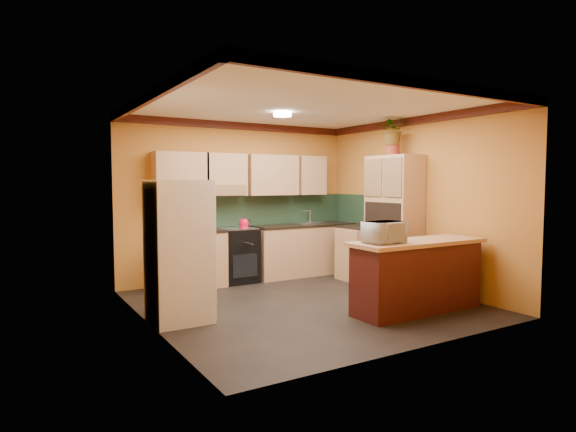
# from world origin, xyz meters

# --- Properties ---
(room_shell) EXTENTS (4.24, 4.24, 2.72)m
(room_shell) POSITION_xyz_m (0.02, 0.28, 2.09)
(room_shell) COLOR black
(room_shell) RESTS_ON ground
(base_cabinets_back) EXTENTS (3.65, 0.60, 0.88)m
(base_cabinets_back) POSITION_xyz_m (0.45, 1.80, 0.44)
(base_cabinets_back) COLOR tan
(base_cabinets_back) RESTS_ON ground
(countertop_back) EXTENTS (3.65, 0.62, 0.04)m
(countertop_back) POSITION_xyz_m (0.45, 1.80, 0.90)
(countertop_back) COLOR black
(countertop_back) RESTS_ON base_cabinets_back
(stove) EXTENTS (0.58, 0.58, 0.91)m
(stove) POSITION_xyz_m (-0.18, 1.80, 0.46)
(stove) COLOR black
(stove) RESTS_ON ground
(kettle) EXTENTS (0.17, 0.17, 0.18)m
(kettle) POSITION_xyz_m (-0.08, 1.75, 1.00)
(kettle) COLOR red
(kettle) RESTS_ON stove
(sink) EXTENTS (0.48, 0.40, 0.03)m
(sink) POSITION_xyz_m (1.22, 1.80, 0.94)
(sink) COLOR silver
(sink) RESTS_ON countertop_back
(base_cabinets_right) EXTENTS (0.60, 0.80, 0.88)m
(base_cabinets_right) POSITION_xyz_m (1.80, 0.90, 0.44)
(base_cabinets_right) COLOR tan
(base_cabinets_right) RESTS_ON ground
(countertop_right) EXTENTS (0.62, 0.80, 0.04)m
(countertop_right) POSITION_xyz_m (1.80, 0.90, 0.90)
(countertop_right) COLOR black
(countertop_right) RESTS_ON base_cabinets_right
(fridge) EXTENTS (0.68, 0.66, 1.70)m
(fridge) POSITION_xyz_m (-1.75, 0.07, 0.85)
(fridge) COLOR white
(fridge) RESTS_ON ground
(pantry) EXTENTS (0.48, 0.90, 2.10)m
(pantry) POSITION_xyz_m (1.85, 0.23, 1.05)
(pantry) COLOR tan
(pantry) RESTS_ON ground
(fern_pot) EXTENTS (0.22, 0.22, 0.16)m
(fern_pot) POSITION_xyz_m (1.85, 0.28, 2.18)
(fern_pot) COLOR maroon
(fern_pot) RESTS_ON pantry
(fern) EXTENTS (0.47, 0.41, 0.51)m
(fern) POSITION_xyz_m (1.85, 0.28, 2.51)
(fern) COLOR tan
(fern) RESTS_ON fern_pot
(breakfast_bar) EXTENTS (1.80, 0.55, 0.88)m
(breakfast_bar) POSITION_xyz_m (1.03, -1.08, 0.44)
(breakfast_bar) COLOR #481910
(breakfast_bar) RESTS_ON ground
(bar_top) EXTENTS (1.90, 0.65, 0.05)m
(bar_top) POSITION_xyz_m (1.03, -1.08, 0.91)
(bar_top) COLOR tan
(bar_top) RESTS_ON breakfast_bar
(microwave) EXTENTS (0.51, 0.36, 0.27)m
(microwave) POSITION_xyz_m (0.46, -1.08, 1.06)
(microwave) COLOR white
(microwave) RESTS_ON bar_top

